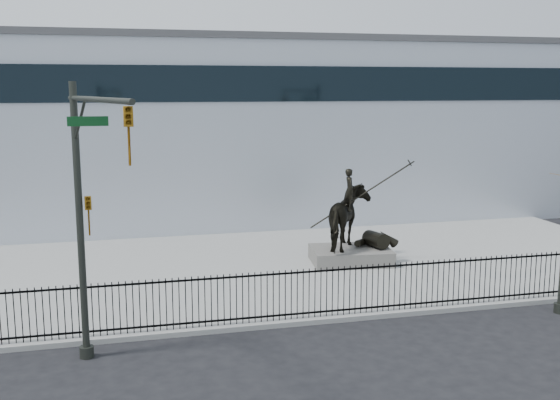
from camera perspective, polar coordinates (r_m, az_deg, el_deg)
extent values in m
plane|color=black|center=(18.78, 5.84, -11.66)|extent=(120.00, 120.00, 0.00)
cube|color=gray|center=(25.11, 0.43, -5.86)|extent=(30.00, 12.00, 0.15)
cube|color=silver|center=(36.99, -4.60, 6.13)|extent=(44.00, 14.00, 9.00)
cube|color=black|center=(19.78, 4.62, -9.59)|extent=(22.00, 0.05, 0.05)
cube|color=black|center=(19.40, 4.67, -6.10)|extent=(22.00, 0.05, 0.05)
cube|color=black|center=(19.59, 4.64, -7.93)|extent=(22.00, 0.03, 1.50)
cube|color=#605D58|center=(25.54, 6.17, -4.82)|extent=(3.23, 2.42, 0.56)
imported|color=black|center=(25.21, 6.23, -1.56)|extent=(2.31, 2.61, 2.39)
imported|color=black|center=(25.00, 6.07, 0.89)|extent=(0.46, 0.63, 1.62)
cylinder|color=black|center=(25.13, 7.00, 0.35)|extent=(3.83, 0.53, 2.43)
cylinder|color=#272A24|center=(17.95, -16.48, -12.56)|extent=(0.36, 0.36, 0.30)
cylinder|color=#272A24|center=(16.98, -17.02, -2.04)|extent=(0.18, 0.18, 7.00)
cylinder|color=#272A24|center=(14.50, -15.67, 8.42)|extent=(1.47, 4.84, 0.12)
imported|color=#A76D12|center=(12.40, -13.02, 5.44)|extent=(0.18, 0.22, 1.10)
imported|color=#A76D12|center=(16.93, -16.32, -1.34)|extent=(0.16, 0.20, 1.00)
cube|color=#0C3F19|center=(15.45, -16.39, 6.60)|extent=(0.90, 0.03, 0.22)
cylinder|color=#272A24|center=(22.14, 23.18, -8.64)|extent=(0.36, 0.36, 0.30)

